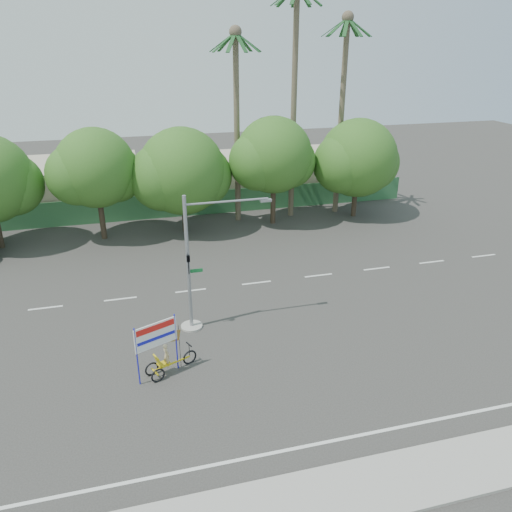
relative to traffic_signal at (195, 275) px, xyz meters
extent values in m
plane|color=#33302D|center=(2.20, -3.98, -2.92)|extent=(120.00, 120.00, 0.00)
cube|color=gray|center=(2.20, -11.48, -2.86)|extent=(50.00, 2.40, 0.12)
cube|color=#336B3D|center=(2.20, 17.52, -1.92)|extent=(38.00, 0.08, 2.00)
cube|color=#B6A890|center=(-7.80, 22.02, -0.92)|extent=(12.00, 8.00, 4.00)
cube|color=#B6A890|center=(10.20, 22.02, -1.12)|extent=(14.00, 8.00, 3.60)
sphere|color=#2B5E1B|center=(-10.45, 14.32, 1.48)|extent=(4.32, 4.32, 4.32)
cylinder|color=#473828|center=(-4.80, 14.02, -1.05)|extent=(0.40, 0.40, 3.74)
sphere|color=#2B5E1B|center=(-4.80, 14.02, 2.35)|extent=(5.60, 5.60, 5.60)
sphere|color=#2B5E1B|center=(-3.54, 14.32, 1.76)|extent=(4.03, 4.03, 4.03)
sphere|color=#2B5E1B|center=(-6.06, 13.77, 2.01)|extent=(4.26, 4.26, 4.26)
cylinder|color=#473828|center=(1.20, 14.02, -1.27)|extent=(0.40, 0.40, 3.30)
sphere|color=#2B5E1B|center=(1.20, 14.02, 1.73)|extent=(6.40, 6.40, 6.40)
sphere|color=#2B5E1B|center=(2.64, 14.32, 1.21)|extent=(4.61, 4.61, 4.61)
sphere|color=#2B5E1B|center=(-0.24, 13.77, 1.43)|extent=(4.86, 4.86, 4.86)
cylinder|color=#473828|center=(8.20, 14.02, -0.98)|extent=(0.40, 0.40, 3.87)
sphere|color=#2B5E1B|center=(8.20, 14.02, 2.54)|extent=(5.80, 5.80, 5.80)
sphere|color=#2B5E1B|center=(9.50, 14.32, 1.92)|extent=(4.18, 4.18, 4.18)
sphere|color=#2B5E1B|center=(6.89, 13.77, 2.19)|extent=(4.41, 4.41, 4.41)
cylinder|color=#473828|center=(15.20, 14.02, -1.20)|extent=(0.40, 0.40, 3.43)
sphere|color=#2B5E1B|center=(15.20, 14.02, 1.92)|extent=(6.20, 6.20, 6.20)
sphere|color=#2B5E1B|center=(16.59, 14.32, 1.37)|extent=(4.46, 4.46, 4.46)
sphere|color=#2B5E1B|center=(13.80, 13.77, 1.61)|extent=(4.71, 4.71, 4.71)
cylinder|color=#70604C|center=(10.20, 15.52, 5.58)|extent=(0.44, 0.44, 17.00)
cylinder|color=#70604C|center=(14.20, 15.52, 4.58)|extent=(0.44, 0.44, 15.00)
sphere|color=#70604C|center=(14.20, 15.52, 12.08)|extent=(0.90, 0.90, 0.90)
cube|color=#1C4C21|center=(15.14, 15.52, 11.42)|extent=(1.91, 0.28, 1.36)
cube|color=#1C4C21|center=(14.92, 16.12, 11.42)|extent=(1.65, 1.44, 1.36)
cube|color=#1C4C21|center=(14.36, 16.44, 11.42)|extent=(0.61, 1.93, 1.36)
cube|color=#1C4C21|center=(13.73, 16.33, 11.42)|extent=(1.20, 1.80, 1.36)
cube|color=#1C4C21|center=(13.31, 15.84, 11.42)|extent=(1.89, 0.92, 1.36)
cube|color=#1C4C21|center=(13.31, 15.19, 11.42)|extent=(1.89, 0.92, 1.36)
cube|color=#1C4C21|center=(13.73, 14.70, 11.42)|extent=(1.20, 1.80, 1.36)
cube|color=#1C4C21|center=(14.36, 14.59, 11.42)|extent=(0.61, 1.93, 1.36)
cube|color=#1C4C21|center=(14.92, 14.91, 11.42)|extent=(1.65, 1.44, 1.36)
cylinder|color=#70604C|center=(5.70, 15.52, 4.08)|extent=(0.44, 0.44, 14.00)
sphere|color=#70604C|center=(5.70, 15.52, 11.08)|extent=(0.90, 0.90, 0.90)
cube|color=#1C4C21|center=(6.64, 15.52, 10.42)|extent=(1.91, 0.28, 1.36)
cube|color=#1C4C21|center=(6.42, 16.12, 10.42)|extent=(1.65, 1.44, 1.36)
cube|color=#1C4C21|center=(5.86, 16.44, 10.42)|extent=(0.61, 1.93, 1.36)
cube|color=#1C4C21|center=(5.23, 16.33, 10.42)|extent=(1.20, 1.80, 1.36)
cube|color=#1C4C21|center=(4.81, 15.84, 10.42)|extent=(1.89, 0.92, 1.36)
cube|color=#1C4C21|center=(4.81, 15.19, 10.42)|extent=(1.89, 0.92, 1.36)
cube|color=#1C4C21|center=(5.23, 14.70, 10.42)|extent=(1.20, 1.80, 1.36)
cube|color=#1C4C21|center=(5.86, 14.59, 10.42)|extent=(0.61, 1.93, 1.36)
cube|color=#1C4C21|center=(6.42, 14.91, 10.42)|extent=(1.65, 1.44, 1.36)
cylinder|color=gray|center=(-0.30, 0.02, -2.87)|extent=(1.10, 1.10, 0.10)
cylinder|color=gray|center=(-0.30, 0.02, 0.58)|extent=(0.18, 0.18, 7.00)
cylinder|color=gray|center=(1.70, 0.02, 3.63)|extent=(4.00, 0.10, 0.10)
cube|color=gray|center=(3.60, 0.02, 3.53)|extent=(0.55, 0.20, 0.12)
imported|color=black|center=(-0.30, -0.20, 0.68)|extent=(0.16, 0.20, 1.00)
cube|color=#14662D|center=(0.05, 0.02, 0.23)|extent=(0.70, 0.04, 0.18)
torus|color=black|center=(-0.82, -3.05, -2.61)|extent=(0.67, 0.35, 0.70)
torus|color=black|center=(-2.54, -3.47, -2.63)|extent=(0.63, 0.32, 0.65)
torus|color=black|center=(-2.31, -4.00, -2.63)|extent=(0.63, 0.32, 0.65)
cube|color=gold|center=(-1.62, -3.39, -2.55)|extent=(1.64, 0.74, 0.06)
cube|color=gold|center=(-2.43, -3.73, -2.61)|extent=(0.30, 0.59, 0.05)
cube|color=gold|center=(-2.00, -3.55, -2.40)|extent=(0.64, 0.60, 0.06)
cube|color=gold|center=(-2.26, -3.66, -2.11)|extent=(0.39, 0.49, 0.56)
cylinder|color=black|center=(-0.82, -3.05, -2.20)|extent=(0.04, 0.04, 0.57)
cube|color=black|center=(-0.82, -3.05, -1.92)|extent=(0.22, 0.44, 0.04)
imported|color=#CCB284|center=(-1.86, -3.49, -2.01)|extent=(0.40, 0.48, 1.11)
cylinder|color=#1A1CCA|center=(-3.09, -4.02, -1.53)|extent=(0.08, 0.08, 2.78)
cylinder|color=#1A1CCA|center=(-1.38, -3.29, -1.53)|extent=(0.08, 0.08, 2.78)
cube|color=white|center=(-2.24, -3.65, -0.81)|extent=(1.82, 0.82, 1.13)
cube|color=red|center=(-2.22, -3.69, -0.44)|extent=(1.62, 0.70, 0.27)
cube|color=#1A1CCA|center=(-2.22, -3.69, -0.96)|extent=(1.62, 0.70, 0.14)
cylinder|color=black|center=(-1.24, -3.23, -1.84)|extent=(0.03, 0.03, 2.17)
cube|color=red|center=(-1.57, -3.37, -1.17)|extent=(0.85, 0.38, 0.68)
camera|label=1|loc=(-2.72, -22.06, 10.67)|focal=35.00mm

